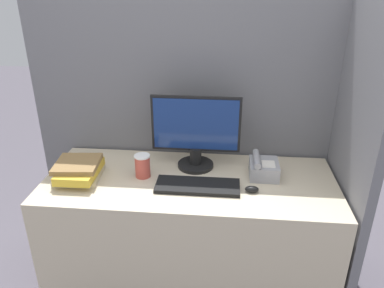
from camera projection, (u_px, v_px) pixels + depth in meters
The scene contains 9 objects.
cubicle_panel_rear at pixel (196, 135), 2.30m from camera, with size 1.97×0.04×1.75m.
cubicle_panel_right at pixel (349, 166), 1.93m from camera, with size 0.04×0.71×1.75m.
desk at pixel (190, 237), 2.17m from camera, with size 1.57×0.65×0.77m.
monitor at pixel (196, 134), 2.07m from camera, with size 0.49×0.20×0.42m.
keyboard at pixel (198, 186), 1.93m from camera, with size 0.43×0.16×0.02m.
mouse at pixel (252, 189), 1.89m from camera, with size 0.07×0.04×0.03m.
coffee_cup at pixel (143, 166), 2.02m from camera, with size 0.09×0.09×0.13m.
book_stack at pixel (79, 170), 2.00m from camera, with size 0.24×0.27×0.10m.
desk_telephone at pixel (263, 168), 2.03m from camera, with size 0.15×0.18×0.12m.
Camera 1 is at (0.18, -1.42, 1.78)m, focal length 35.00 mm.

